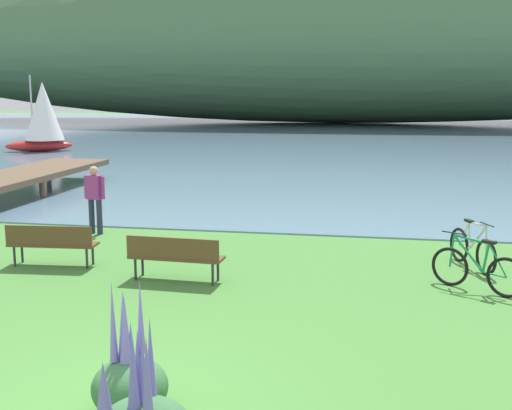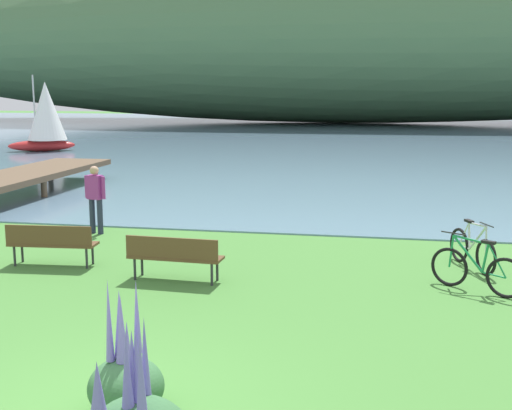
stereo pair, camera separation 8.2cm
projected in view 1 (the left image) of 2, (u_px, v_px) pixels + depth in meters
bay_water at (342, 133)px, 54.96m from camera, size 180.00×80.00×0.04m
distant_hillside at (338, 37)px, 70.15m from camera, size 115.21×28.00×18.59m
park_bench_near_camera at (175, 255)px, 12.07m from camera, size 1.82×0.57×0.88m
park_bench_further_along at (51, 242)px, 13.11m from camera, size 1.83×0.62×0.88m
bicycle_leaning_near_bench at (472, 249)px, 13.02m from camera, size 0.71×1.67×1.01m
bicycle_beside_path at (477, 270)px, 11.50m from camera, size 1.53×0.99×1.01m
person_at_shoreline at (95, 195)px, 16.06m from camera, size 0.59×0.30×1.71m
echium_bush_closest_to_camera at (130, 381)px, 7.11m from camera, size 0.85×0.85×1.56m
sailboat_mid_bay at (43, 116)px, 37.58m from camera, size 3.81×3.03×4.41m
pier_dock at (15, 177)px, 21.61m from camera, size 2.40×10.00×0.80m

